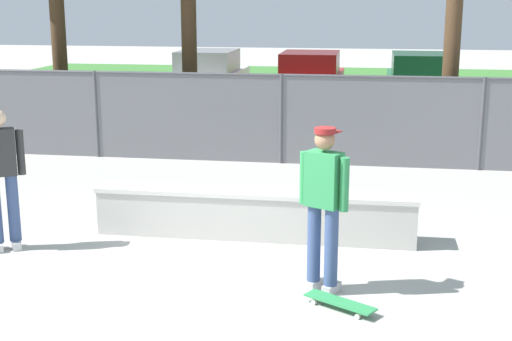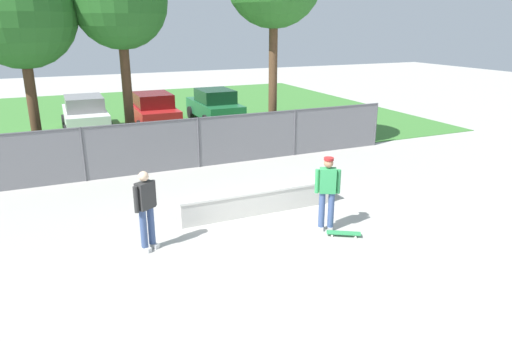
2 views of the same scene
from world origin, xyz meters
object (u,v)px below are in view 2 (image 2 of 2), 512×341
skateboarder (327,190)px  car_green (215,105)px  concrete_ledge (258,200)px  car_white (85,114)px  car_red (153,110)px  skateboard (344,233)px  tree_near_left (19,13)px  bystander (146,207)px  tree_near_right (120,3)px

skateboarder → car_green: skateboarder is taller
concrete_ledge → car_white: size_ratio=1.03×
skateboarder → car_red: size_ratio=0.44×
car_red → skateboard: bearing=-83.8°
skateboarder → car_white: (-4.37, 13.78, -0.19)m
skateboarder → tree_near_left: (-6.27, 7.52, 4.06)m
concrete_ledge → skateboard: 2.50m
tree_near_left → car_green: bearing=36.5°
car_white → bystander: size_ratio=2.31×
tree_near_left → car_green: tree_near_left is taller
car_green → bystander: (-5.98, -12.78, 0.17)m
skateboarder → concrete_ledge: bearing=121.2°
skateboarder → tree_near_right: 9.23m
skateboarder → skateboard: 1.08m
car_red → skateboarder: bearing=-84.6°
car_white → bystander: bearing=-88.9°
concrete_ledge → bystander: size_ratio=2.38×
concrete_ledge → tree_near_left: 9.16m
skateboard → car_white: 14.97m
car_red → bystander: bearing=-102.6°
tree_near_right → car_green: bearing=49.8°
car_white → car_red: bearing=-5.3°
tree_near_right → car_white: tree_near_right is taller
skateboarder → bystander: size_ratio=1.01×
concrete_ledge → car_green: 12.18m
bystander → skateboarder: bearing=-10.4°
car_white → car_green: (6.22, -0.25, 0.00)m
car_white → car_red: same height
tree_near_left → car_red: size_ratio=1.62×
tree_near_left → car_white: (1.90, 6.26, -4.25)m
tree_near_left → tree_near_right: (2.94, -0.12, 0.34)m
tree_near_right → bystander: bearing=-96.8°
tree_near_right → car_green: 9.25m
skateboarder → skateboard: size_ratio=2.34×
car_white → car_green: 6.23m
tree_near_left → car_white: 7.80m
car_white → car_green: same height
tree_near_right → bystander: (-0.79, -6.64, -4.42)m
skateboard → car_red: 14.04m
car_green → concrete_ledge: bearing=-103.7°
concrete_ledge → tree_near_right: 7.98m
skateboard → tree_near_left: bearing=129.2°
tree_near_right → car_red: (2.05, 6.09, -4.59)m
concrete_ledge → skateboarder: bearing=-58.8°
concrete_ledge → car_white: 12.54m
skateboard → bystander: size_ratio=0.43×
skateboarder → bystander: (-4.12, 0.75, -0.02)m
concrete_ledge → tree_near_right: (-2.30, 5.70, 5.10)m
tree_near_left → car_green: size_ratio=1.62×
tree_near_right → car_white: 7.93m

